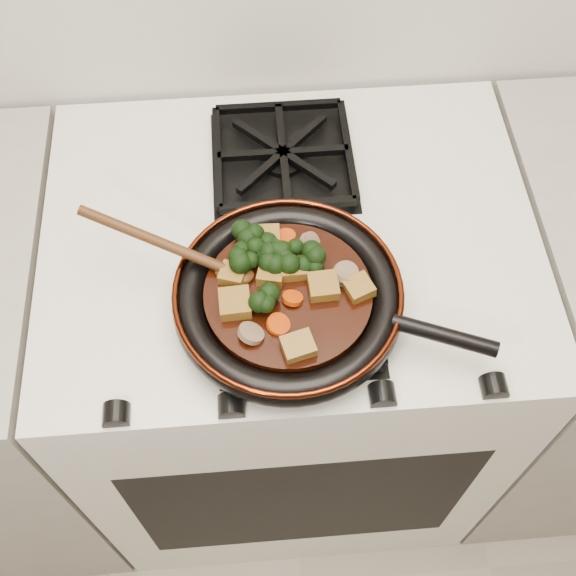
{
  "coord_description": "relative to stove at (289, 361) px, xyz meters",
  "views": [
    {
      "loc": [
        -0.05,
        1.04,
        1.79
      ],
      "look_at": [
        -0.01,
        1.55,
        0.97
      ],
      "focal_mm": 45.0,
      "sensor_mm": 36.0,
      "label": 1
    }
  ],
  "objects": [
    {
      "name": "skillet",
      "position": [
        -0.01,
        -0.14,
        0.49
      ],
      "size": [
        0.43,
        0.32,
        0.05
      ],
      "rotation": [
        0.0,
        0.0,
        -0.39
      ],
      "color": "black",
      "rests_on": "burner_grate_front"
    },
    {
      "name": "broccoli_floret_0",
      "position": [
        -0.04,
        -0.09,
        0.52
      ],
      "size": [
        0.08,
        0.07,
        0.07
      ],
      "primitive_type": null,
      "rotation": [
        0.14,
        0.23,
        0.34
      ],
      "color": "black",
      "rests_on": "braising_sauce"
    },
    {
      "name": "broccoli_floret_6",
      "position": [
        -0.06,
        -0.06,
        0.52
      ],
      "size": [
        0.07,
        0.07,
        0.07
      ],
      "primitive_type": null,
      "rotation": [
        -0.15,
        -0.09,
        0.08
      ],
      "color": "black",
      "rests_on": "braising_sauce"
    },
    {
      "name": "mushroom_slice_3",
      "position": [
        -0.07,
        -0.21,
        0.52
      ],
      "size": [
        0.05,
        0.05,
        0.02
      ],
      "primitive_type": "cylinder",
      "rotation": [
        0.51,
        0.0,
        2.11
      ],
      "color": "#80654A",
      "rests_on": "braising_sauce"
    },
    {
      "name": "tofu_cube_5",
      "position": [
        -0.09,
        -0.16,
        0.52
      ],
      "size": [
        0.04,
        0.04,
        0.02
      ],
      "primitive_type": "cube",
      "rotation": [
        -0.03,
        0.01,
        1.61
      ],
      "color": "brown",
      "rests_on": "braising_sauce"
    },
    {
      "name": "tofu_cube_1",
      "position": [
        0.03,
        -0.14,
        0.52
      ],
      "size": [
        0.04,
        0.04,
        0.02
      ],
      "primitive_type": "cube",
      "rotation": [
        0.0,
        0.0,
        0.06
      ],
      "color": "brown",
      "rests_on": "braising_sauce"
    },
    {
      "name": "tofu_cube_4",
      "position": [
        -0.09,
        -0.11,
        0.52
      ],
      "size": [
        0.04,
        0.04,
        0.02
      ],
      "primitive_type": "cube",
      "rotation": [
        0.01,
        0.05,
        2.8
      ],
      "color": "brown",
      "rests_on": "braising_sauce"
    },
    {
      "name": "mushroom_slice_0",
      "position": [
        -0.06,
        -0.07,
        0.52
      ],
      "size": [
        0.04,
        0.04,
        0.02
      ],
      "primitive_type": "cylinder",
      "rotation": [
        0.46,
        0.0,
        2.68
      ],
      "color": "#80654A",
      "rests_on": "braising_sauce"
    },
    {
      "name": "broccoli_floret_2",
      "position": [
        -0.07,
        -0.09,
        0.52
      ],
      "size": [
        0.08,
        0.09,
        0.08
      ],
      "primitive_type": null,
      "rotation": [
        -0.19,
        0.25,
        1.29
      ],
      "color": "black",
      "rests_on": "braising_sauce"
    },
    {
      "name": "mushroom_slice_1",
      "position": [
        0.02,
        -0.07,
        0.52
      ],
      "size": [
        0.04,
        0.04,
        0.03
      ],
      "primitive_type": "cylinder",
      "rotation": [
        0.79,
        0.0,
        1.13
      ],
      "color": "#80654A",
      "rests_on": "braising_sauce"
    },
    {
      "name": "tofu_cube_6",
      "position": [
        -0.04,
        -0.12,
        0.52
      ],
      "size": [
        0.04,
        0.05,
        0.02
      ],
      "primitive_type": "cube",
      "rotation": [
        0.07,
        0.03,
        2.9
      ],
      "color": "brown",
      "rests_on": "braising_sauce"
    },
    {
      "name": "tofu_cube_2",
      "position": [
        -0.01,
        -0.23,
        0.52
      ],
      "size": [
        0.05,
        0.04,
        0.03
      ],
      "primitive_type": "cube",
      "rotation": [
        0.06,
        -0.03,
        0.25
      ],
      "color": "brown",
      "rests_on": "braising_sauce"
    },
    {
      "name": "carrot_coin_0",
      "position": [
        -0.07,
        -0.07,
        0.51
      ],
      "size": [
        0.03,
        0.03,
        0.02
      ],
      "primitive_type": "cylinder",
      "rotation": [
        0.27,
        -0.2,
        0.0
      ],
      "color": "#B73505",
      "rests_on": "braising_sauce"
    },
    {
      "name": "carrot_coin_1",
      "position": [
        -0.03,
        -0.19,
        0.51
      ],
      "size": [
        0.03,
        0.03,
        0.02
      ],
      "primitive_type": "cylinder",
      "rotation": [
        0.1,
        0.32,
        0.0
      ],
      "color": "#B73505",
      "rests_on": "braising_sauce"
    },
    {
      "name": "mushroom_slice_4",
      "position": [
        0.07,
        -0.12,
        0.52
      ],
      "size": [
        0.05,
        0.04,
        0.03
      ],
      "primitive_type": "cylinder",
      "rotation": [
        0.55,
        0.0,
        0.28
      ],
      "color": "#80654A",
      "rests_on": "braising_sauce"
    },
    {
      "name": "broccoli_floret_1",
      "position": [
        -0.05,
        -0.08,
        0.52
      ],
      "size": [
        0.07,
        0.06,
        0.06
      ],
      "primitive_type": null,
      "rotation": [
        -0.01,
        -0.15,
        3.13
      ],
      "color": "black",
      "rests_on": "braising_sauce"
    },
    {
      "name": "burner_grate_back",
      "position": [
        0.0,
        0.14,
        0.46
      ],
      "size": [
        0.23,
        0.23,
        0.03
      ],
      "primitive_type": null,
      "color": "black",
      "rests_on": "stove"
    },
    {
      "name": "broccoli_floret_7",
      "position": [
        -0.03,
        -0.1,
        0.52
      ],
      "size": [
        0.09,
        0.09,
        0.07
      ],
      "primitive_type": null,
      "rotation": [
        0.16,
        -0.14,
        2.48
      ],
      "color": "black",
      "rests_on": "braising_sauce"
    },
    {
      "name": "tofu_cube_7",
      "position": [
        0.08,
        -0.15,
        0.52
      ],
      "size": [
        0.05,
        0.05,
        0.02
      ],
      "primitive_type": "cube",
      "rotation": [
        -0.07,
        0.01,
        1.95
      ],
      "color": "brown",
      "rests_on": "braising_sauce"
    },
    {
      "name": "burner_grate_front",
      "position": [
        0.0,
        -0.14,
        0.46
      ],
      "size": [
        0.23,
        0.23,
        0.03
      ],
      "primitive_type": null,
      "color": "black",
      "rests_on": "stove"
    },
    {
      "name": "tofu_cube_3",
      "position": [
        -0.04,
        -0.06,
        0.52
      ],
      "size": [
        0.04,
        0.04,
        0.02
      ],
      "primitive_type": "cube",
      "rotation": [
        0.01,
        -0.04,
        1.54
      ],
      "color": "brown",
      "rests_on": "braising_sauce"
    },
    {
      "name": "carrot_coin_4",
      "position": [
        -0.03,
        -0.06,
        0.51
      ],
      "size": [
        0.03,
        0.03,
        0.01
      ],
      "primitive_type": "cylinder",
      "rotation": [
        -0.02,
        0.25,
        0.0
      ],
      "color": "#B73505",
      "rests_on": "braising_sauce"
    },
    {
      "name": "stove",
      "position": [
        0.0,
        0.0,
        0.0
      ],
      "size": [
        0.76,
        0.6,
        0.9
      ],
      "primitive_type": "cube",
      "color": "silver",
      "rests_on": "ground"
    },
    {
      "name": "braising_sauce",
      "position": [
        -0.01,
        -0.14,
        0.5
      ],
      "size": [
        0.23,
        0.23,
        0.02
      ],
      "primitive_type": "cylinder",
      "color": "black",
      "rests_on": "skillet"
    },
    {
      "name": "broccoli_floret_3",
      "position": [
        0.02,
        -0.1,
        0.52
      ],
      "size": [
        0.08,
        0.08,
        0.06
      ],
      "primitive_type": null,
      "rotation": [
        -0.12,
        -0.04,
        1.9
      ],
      "color": "black",
      "rests_on": "braising_sauce"
    },
    {
      "name": "tofu_cube_0",
      "position": [
        -0.01,
        -0.11,
        0.52
      ],
      "size": [
        0.04,
        0.04,
        0.02
      ],
      "primitive_type": "cube",
      "rotation": [
        -0.01,
        0.1,
        0.07
      ],
      "color": "brown",
      "rests_on": "braising_sauce"
    },
    {
      "name": "carrot_coin_3",
      "position": [
        -0.01,
        -0.05,
        0.51
      ],
      "size": [
        0.03,
        0.03,
        0.01
      ],
      "primitive_type": "cylinder",
      "rotation": [
        -0.14,
        -0.07,
        0.0
      ],
      "color": "#B73505",
      "rests_on": "braising_sauce"
    },
    {
      "name": "wooden_spoon",
      "position": [
        -0.14,
        -0.09,
        0.53
      ],
      "size": [
        0.14,
        0.08,
        0.22
      ],
      "rotation": [
        0.0,
        0.0,
        2.77
      ],
      "color": "#45250E",
      "rests_on": "braising_sauce"
    },
    {
      "name": "broccoli_floret_4",
      "position": [
        -0.04,
        -0.16,
        0.52
      ],
      "size": [
        0.09,
        0.09,
        0.07
      ],
      "primitive_type": null,
      "rotation": [
        0.24,
        -0.14,
        2.49
      ],
      "color": "black",
      "rests_on": "braising_sauce"
    },
    {
      "name": "carrot_coin_2",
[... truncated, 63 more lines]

